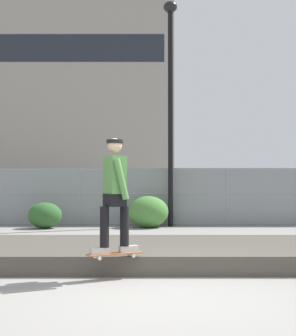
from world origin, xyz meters
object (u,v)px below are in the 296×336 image
object	(u,v)px
skater	(116,188)
street_lamp	(172,87)
parked_car_near	(0,197)
parked_car_mid	(142,197)
shrub_center	(47,215)
shrub_right	(150,212)
skateboard	(116,254)

from	to	relation	value
skater	street_lamp	xyz separation A→B (m)	(1.19, 7.93, 3.14)
parked_car_near	parked_car_mid	distance (m)	5.36
shrub_center	shrub_right	world-z (taller)	shrub_right
skateboard	skater	size ratio (longest dim) A/B	0.49
skateboard	shrub_right	size ratio (longest dim) A/B	0.64
shrub_right	skateboard	bearing A→B (deg)	-93.66
street_lamp	parked_car_mid	world-z (taller)	street_lamp
skater	shrub_center	xyz separation A→B (m)	(-2.63, 7.28, -0.91)
skateboard	parked_car_mid	size ratio (longest dim) A/B	0.18
parked_car_mid	shrub_center	distance (m)	4.34
street_lamp	parked_car_near	world-z (taller)	street_lamp
skateboard	shrub_center	xyz separation A→B (m)	(-2.63, 7.28, 0.03)
parked_car_mid	shrub_right	bearing A→B (deg)	-84.79
skateboard	street_lamp	size ratio (longest dim) A/B	0.11
skateboard	parked_car_near	xyz separation A→B (m)	(-5.16, 10.61, 0.48)
street_lamp	shrub_center	xyz separation A→B (m)	(-3.82, -0.65, -4.05)
parked_car_mid	shrub_center	bearing A→B (deg)	-130.92
parked_car_near	parked_car_mid	size ratio (longest dim) A/B	1.00
skater	parked_car_near	world-z (taller)	skater
skater	shrub_center	size ratio (longest dim) A/B	1.63
parked_car_near	shrub_center	xyz separation A→B (m)	(2.53, -3.33, -0.45)
shrub_right	street_lamp	bearing A→B (deg)	30.94
street_lamp	parked_car_near	size ratio (longest dim) A/B	1.59
skateboard	skater	xyz separation A→B (m)	(-0.00, 0.00, 0.94)
skater	shrub_center	bearing A→B (deg)	109.86
skater	shrub_right	size ratio (longest dim) A/B	1.31
skateboard	parked_car_mid	distance (m)	10.55
skateboard	shrub_right	xyz separation A→B (m)	(0.48, 7.50, 0.12)
skater	shrub_right	distance (m)	7.56
skateboard	street_lamp	xyz separation A→B (m)	(1.19, 7.93, 4.08)
skater	skateboard	bearing A→B (deg)	-63.43
shrub_center	shrub_right	distance (m)	3.12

